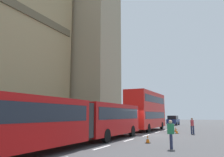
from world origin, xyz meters
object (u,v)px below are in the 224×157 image
object	(u,v)px
articulated_bus	(77,119)
sedan_lead	(173,120)
traffic_cone_east	(176,129)
double_decker_bus	(147,109)
pedestrian_by_kerb	(192,125)
traffic_cone_west	(148,139)
pedestrian_near_cones	(171,133)
traffic_cone_middle	(177,131)

from	to	relation	value
articulated_bus	sedan_lead	distance (m)	33.39
sedan_lead	traffic_cone_east	distance (m)	18.28
double_decker_bus	sedan_lead	bearing A→B (deg)	-0.57
double_decker_bus	pedestrian_by_kerb	world-z (taller)	double_decker_bus
traffic_cone_west	pedestrian_near_cones	distance (m)	2.95
traffic_cone_east	pedestrian_by_kerb	distance (m)	3.75
articulated_bus	pedestrian_by_kerb	size ratio (longest dim) A/B	10.75
articulated_bus	traffic_cone_east	xyz separation A→B (m)	(15.45, -3.73, -1.46)
sedan_lead	pedestrian_near_cones	bearing A→B (deg)	-169.78
sedan_lead	traffic_cone_east	bearing A→B (deg)	-168.77
traffic_cone_east	pedestrian_by_kerb	bearing A→B (deg)	-142.41
traffic_cone_middle	pedestrian_near_cones	world-z (taller)	pedestrian_near_cones
pedestrian_near_cones	traffic_cone_east	bearing A→B (deg)	8.94
sedan_lead	pedestrian_near_cones	world-z (taller)	sedan_lead
double_decker_bus	pedestrian_near_cones	xyz separation A→B (m)	(-14.89, -5.96, -1.80)
articulated_bus	double_decker_bus	distance (m)	16.16
sedan_lead	traffic_cone_west	world-z (taller)	sedan_lead
traffic_cone_middle	pedestrian_by_kerb	xyz separation A→B (m)	(-0.22, -1.65, 0.63)
traffic_cone_west	pedestrian_by_kerb	world-z (taller)	pedestrian_by_kerb
traffic_cone_middle	pedestrian_by_kerb	distance (m)	1.78
traffic_cone_east	pedestrian_by_kerb	size ratio (longest dim) A/B	0.34
pedestrian_by_kerb	traffic_cone_middle	bearing A→B (deg)	82.43
traffic_cone_east	double_decker_bus	bearing A→B (deg)	79.66
articulated_bus	double_decker_bus	xyz separation A→B (m)	(16.13, 0.00, 0.96)
sedan_lead	pedestrian_by_kerb	size ratio (longest dim) A/B	2.60
pedestrian_near_cones	pedestrian_by_kerb	xyz separation A→B (m)	(11.28, -0.02, 0.00)
double_decker_bus	sedan_lead	distance (m)	17.34
pedestrian_near_cones	double_decker_bus	bearing A→B (deg)	21.83
traffic_cone_middle	traffic_cone_east	xyz separation A→B (m)	(2.71, 0.61, 0.00)
articulated_bus	pedestrian_near_cones	distance (m)	6.15
traffic_cone_west	traffic_cone_middle	distance (m)	9.48
traffic_cone_middle	double_decker_bus	bearing A→B (deg)	51.99
traffic_cone_middle	traffic_cone_east	size ratio (longest dim) A/B	1.00
sedan_lead	traffic_cone_middle	distance (m)	21.06
sedan_lead	traffic_cone_west	bearing A→B (deg)	-172.92
double_decker_bus	traffic_cone_west	distance (m)	13.66
articulated_bus	sedan_lead	world-z (taller)	articulated_bus
sedan_lead	pedestrian_near_cones	distance (m)	32.65
double_decker_bus	sedan_lead	size ratio (longest dim) A/B	2.35
traffic_cone_middle	pedestrian_by_kerb	world-z (taller)	pedestrian_by_kerb
traffic_cone_west	traffic_cone_east	size ratio (longest dim) A/B	1.00
traffic_cone_middle	articulated_bus	bearing A→B (deg)	161.22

